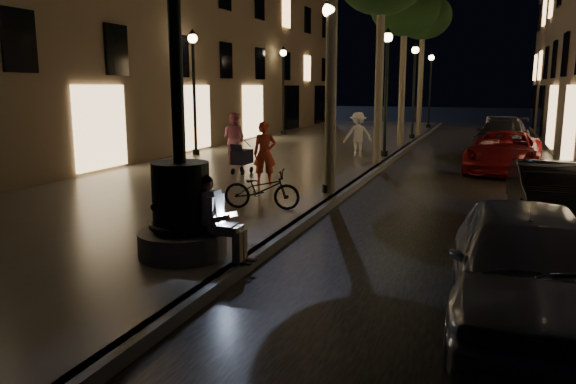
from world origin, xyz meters
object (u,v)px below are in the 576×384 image
at_px(car_front, 525,265).
at_px(pedestrian_red, 265,153).
at_px(tree_far, 423,18).
at_px(fountain_lamppost, 181,193).
at_px(car_second, 546,190).
at_px(pedestrian_white, 358,135).
at_px(bicycle, 262,189).
at_px(car_third, 504,152).
at_px(lamp_curb_a, 329,71).
at_px(lamp_curb_d, 430,80).
at_px(lamp_curb_c, 414,79).
at_px(lamp_left_b, 194,76).
at_px(lamp_left_c, 283,79).
at_px(car_rear, 503,136).
at_px(seated_man_laptop, 216,215).
at_px(lamp_curb_b, 387,76).
at_px(car_fifth, 501,130).
at_px(stroller, 242,157).
at_px(pedestrian_pink, 234,138).
at_px(tree_third, 405,9).

relative_size(car_front, pedestrian_red, 2.53).
bearing_deg(tree_far, car_front, -80.23).
relative_size(fountain_lamppost, car_front, 1.20).
height_order(car_second, pedestrian_white, pedestrian_white).
distance_m(tree_far, bicycle, 21.21).
height_order(car_third, bicycle, car_third).
bearing_deg(lamp_curb_a, lamp_curb_d, 90.00).
distance_m(lamp_curb_c, lamp_left_b, 12.26).
bearing_deg(lamp_curb_c, lamp_left_c, 180.00).
relative_size(lamp_left_b, car_rear, 0.94).
distance_m(tree_far, car_second, 19.74).
bearing_deg(car_front, car_third, 88.43).
distance_m(tree_far, lamp_left_b, 14.34).
xyz_separation_m(seated_man_laptop, car_third, (4.39, 12.57, -0.22)).
distance_m(lamp_curb_b, lamp_curb_d, 16.00).
height_order(car_front, pedestrian_red, pedestrian_red).
height_order(fountain_lamppost, pedestrian_red, fountain_lamppost).
bearing_deg(lamp_left_c, car_third, -39.60).
bearing_deg(car_rear, tree_far, 133.28).
bearing_deg(lamp_curb_c, lamp_curb_b, -90.00).
bearing_deg(car_rear, lamp_curb_a, -103.28).
distance_m(lamp_curb_c, car_second, 17.17).
bearing_deg(lamp_curb_d, pedestrian_red, -94.73).
relative_size(lamp_curb_d, car_third, 0.98).
xyz_separation_m(lamp_left_b, car_fifth, (11.40, 10.59, -2.56)).
height_order(stroller, pedestrian_red, pedestrian_red).
relative_size(lamp_curb_b, lamp_curb_c, 1.00).
xyz_separation_m(pedestrian_white, bicycle, (0.09, -9.82, -0.41)).
relative_size(lamp_curb_c, car_second, 1.30).
relative_size(stroller, car_fifth, 0.25).
relative_size(lamp_curb_c, pedestrian_pink, 2.72).
relative_size(tree_far, lamp_curb_c, 1.56).
relative_size(lamp_curb_c, car_fifth, 1.18).
height_order(lamp_curb_a, pedestrian_white, lamp_curb_a).
distance_m(tree_third, lamp_left_c, 8.65).
relative_size(tree_third, pedestrian_white, 4.24).
height_order(stroller, car_third, car_third).
xyz_separation_m(car_second, pedestrian_pink, (-9.56, 4.22, 0.48)).
xyz_separation_m(lamp_curb_b, car_third, (4.30, -1.43, -2.55)).
xyz_separation_m(lamp_left_c, pedestrian_pink, (2.60, -11.98, -2.15)).
relative_size(seated_man_laptop, car_rear, 0.26).
relative_size(lamp_curb_a, car_third, 0.98).
bearing_deg(tree_far, car_third, -69.74).
xyz_separation_m(lamp_curb_a, car_rear, (4.33, 12.44, -2.49)).
bearing_deg(car_third, car_front, -84.93).
height_order(pedestrian_red, pedestrian_white, pedestrian_red).
height_order(car_fifth, pedestrian_pink, pedestrian_pink).
height_order(tree_far, stroller, tree_far).
bearing_deg(tree_far, lamp_left_c, -164.43).
relative_size(lamp_curb_a, lamp_left_b, 1.00).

